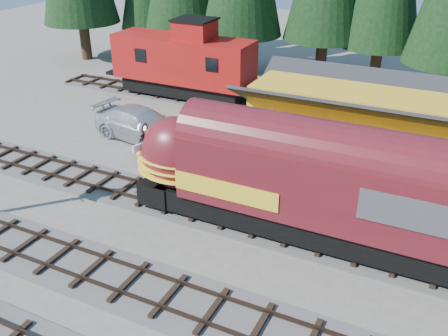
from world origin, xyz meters
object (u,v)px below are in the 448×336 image
at_px(locomotive, 287,184).
at_px(pickup_truck_a, 196,147).
at_px(caboose, 184,63).
at_px(pickup_truck_b, 142,125).
at_px(depot, 365,128).

relative_size(locomotive, pickup_truck_a, 2.39).
bearing_deg(caboose, pickup_truck_b, -78.48).
xyz_separation_m(depot, pickup_truck_a, (-8.90, -1.90, -2.06)).
height_order(caboose, pickup_truck_a, caboose).
height_order(depot, locomotive, depot).
relative_size(pickup_truck_a, pickup_truck_b, 0.95).
xyz_separation_m(depot, pickup_truck_b, (-13.47, -0.64, -1.98)).
bearing_deg(pickup_truck_a, pickup_truck_b, 77.44).
bearing_deg(pickup_truck_a, caboose, 36.36).
relative_size(depot, pickup_truck_a, 1.98).
bearing_deg(pickup_truck_a, locomotive, -120.32).
bearing_deg(locomotive, depot, 74.06).
bearing_deg(pickup_truck_b, caboose, 19.84).
bearing_deg(depot, pickup_truck_a, -167.93).
distance_m(locomotive, caboose, 19.29).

